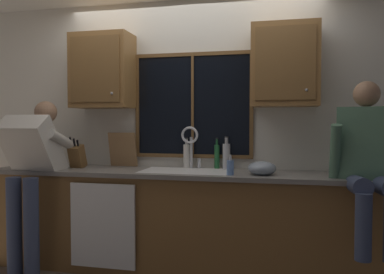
{
  "coord_description": "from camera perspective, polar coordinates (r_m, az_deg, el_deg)",
  "views": [
    {
      "loc": [
        0.87,
        -3.75,
        1.36
      ],
      "look_at": [
        0.08,
        -0.3,
        1.23
      ],
      "focal_mm": 36.89,
      "sensor_mm": 36.0,
      "label": 1
    }
  ],
  "objects": [
    {
      "name": "soap_dispenser",
      "position": [
        3.31,
        5.55,
        -4.37
      ],
      "size": [
        0.06,
        0.07,
        0.17
      ],
      "color": "#668CCC",
      "rests_on": "countertop"
    },
    {
      "name": "sink",
      "position": [
        3.6,
        -0.92,
        -6.47
      ],
      "size": [
        0.8,
        0.46,
        0.21
      ],
      "color": "silver",
      "rests_on": "lower_cabinet_run"
    },
    {
      "name": "window_glass",
      "position": [
        3.84,
        0.12,
        4.6
      ],
      "size": [
        1.1,
        0.02,
        0.95
      ],
      "primitive_type": "cube",
      "color": "black"
    },
    {
      "name": "window_frame_top",
      "position": [
        3.88,
        0.09,
        11.88
      ],
      "size": [
        1.17,
        0.02,
        0.04
      ],
      "primitive_type": "cube",
      "color": "brown"
    },
    {
      "name": "bottle_green_glass",
      "position": [
        3.79,
        -0.81,
        -2.67
      ],
      "size": [
        0.06,
        0.06,
        0.3
      ],
      "color": "silver",
      "rests_on": "countertop"
    },
    {
      "name": "countertop",
      "position": [
        3.58,
        -1.23,
        -5.25
      ],
      "size": [
        3.61,
        0.62,
        0.04
      ],
      "primitive_type": "cube",
      "color": "slate",
      "rests_on": "lower_cabinet_run"
    },
    {
      "name": "window_frame_left",
      "position": [
        4.0,
        -7.89,
        4.48
      ],
      "size": [
        0.03,
        0.02,
        0.95
      ],
      "primitive_type": "cube",
      "color": "brown"
    },
    {
      "name": "mixing_bowl",
      "position": [
        3.38,
        10.07,
        -4.48
      ],
      "size": [
        0.24,
        0.24,
        0.12
      ],
      "primitive_type": "ellipsoid",
      "color": "#8C99A8",
      "rests_on": "countertop"
    },
    {
      "name": "person_standing",
      "position": [
        3.86,
        -22.12,
        -3.95
      ],
      "size": [
        0.53,
        0.69,
        1.56
      ],
      "color": "#384260",
      "rests_on": "floor"
    },
    {
      "name": "dishwasher_front",
      "position": [
        3.61,
        -12.81,
        -12.41
      ],
      "size": [
        0.6,
        0.02,
        0.74
      ],
      "primitive_type": "cube",
      "color": "white"
    },
    {
      "name": "window_frame_right",
      "position": [
        3.75,
        8.61,
        4.63
      ],
      "size": [
        0.03,
        0.02,
        0.95
      ],
      "primitive_type": "cube",
      "color": "brown"
    },
    {
      "name": "upper_cabinet_right",
      "position": [
        3.62,
        13.31,
        10.02
      ],
      "size": [
        0.58,
        0.36,
        0.72
      ],
      "color": "olive"
    },
    {
      "name": "window_mullion_center",
      "position": [
        3.83,
        0.08,
        4.6
      ],
      "size": [
        0.02,
        0.02,
        0.95
      ],
      "primitive_type": "cube",
      "color": "brown"
    },
    {
      "name": "back_wall",
      "position": [
        3.91,
        0.1,
        0.89
      ],
      "size": [
        5.95,
        0.12,
        2.55
      ],
      "primitive_type": "cube",
      "color": "silver",
      "rests_on": "floor"
    },
    {
      "name": "bottle_amber_small",
      "position": [
        3.75,
        3.62,
        -2.74
      ],
      "size": [
        0.05,
        0.05,
        0.29
      ],
      "color": "#1E592D",
      "rests_on": "countertop"
    },
    {
      "name": "upper_cabinet_left",
      "position": [
        4.0,
        -12.79,
        9.25
      ],
      "size": [
        0.58,
        0.36,
        0.72
      ],
      "color": "olive"
    },
    {
      "name": "cutting_board",
      "position": [
        3.99,
        -9.97,
        -1.8
      ],
      "size": [
        0.28,
        0.09,
        0.34
      ],
      "primitive_type": "cube",
      "rotation": [
        0.21,
        0.0,
        0.0
      ],
      "color": "#997047",
      "rests_on": "countertop"
    },
    {
      "name": "bottle_tall_clear",
      "position": [
        3.72,
        5.0,
        -2.69
      ],
      "size": [
        0.07,
        0.07,
        0.31
      ],
      "color": "#B7B7BC",
      "rests_on": "countertop"
    },
    {
      "name": "knife_block",
      "position": [
        3.98,
        -16.26,
        -2.73
      ],
      "size": [
        0.12,
        0.18,
        0.32
      ],
      "color": "brown",
      "rests_on": "countertop"
    },
    {
      "name": "faucet",
      "position": [
        3.73,
        -0.14,
        -0.73
      ],
      "size": [
        0.18,
        0.09,
        0.4
      ],
      "color": "silver",
      "rests_on": "countertop"
    },
    {
      "name": "lower_cabinet_run",
      "position": [
        3.69,
        -1.14,
        -12.32
      ],
      "size": [
        3.55,
        0.58,
        0.88
      ],
      "primitive_type": "cube",
      "color": "brown",
      "rests_on": "floor"
    },
    {
      "name": "person_sitting_on_counter",
      "position": [
        3.25,
        24.13,
        -2.59
      ],
      "size": [
        0.54,
        0.65,
        1.26
      ],
      "color": "#384260",
      "rests_on": "countertop"
    },
    {
      "name": "window_frame_bottom",
      "position": [
        3.84,
        0.09,
        -2.75
      ],
      "size": [
        1.17,
        0.02,
        0.04
      ],
      "primitive_type": "cube",
      "color": "brown"
    }
  ]
}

